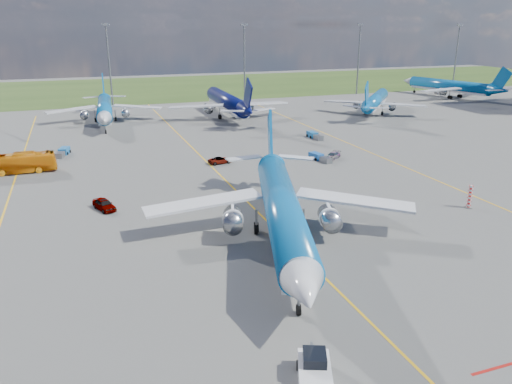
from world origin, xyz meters
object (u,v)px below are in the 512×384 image
object	(u,v)px
bg_jet_nnw	(106,123)
service_car_b	(220,160)
bg_jet_n	(227,117)
service_car_a	(104,204)
bg_jet_ene	(447,97)
pushback_tug	(315,372)
baggage_tug_w	(319,157)
baggage_tug_e	(314,136)
baggage_tug_c	(63,152)
main_airliner	(282,242)
warning_post	(470,197)
apron_bus	(17,163)
service_car_c	(333,156)
bg_jet_ne	(375,113)

from	to	relation	value
bg_jet_nnw	service_car_b	world-z (taller)	bg_jet_nnw
bg_jet_n	service_car_a	distance (m)	68.66
bg_jet_ene	pushback_tug	bearing A→B (deg)	33.31
baggage_tug_w	baggage_tug_e	world-z (taller)	baggage_tug_e
baggage_tug_c	baggage_tug_e	distance (m)	48.92
service_car_b	baggage_tug_e	distance (m)	26.77
main_airliner	baggage_tug_w	bearing A→B (deg)	73.90
service_car_b	baggage_tug_w	world-z (taller)	service_car_b
baggage_tug_c	bg_jet_ene	bearing A→B (deg)	33.65
service_car_a	baggage_tug_e	bearing A→B (deg)	12.43
service_car_a	baggage_tug_w	size ratio (longest dim) A/B	0.82
pushback_tug	service_car_a	xyz separation A→B (m)	(-10.78, 38.13, -0.06)
warning_post	pushback_tug	size ratio (longest dim) A/B	0.53
warning_post	baggage_tug_e	size ratio (longest dim) A/B	0.58
warning_post	service_car_b	size ratio (longest dim) A/B	0.74
bg_jet_nnw	apron_bus	xyz separation A→B (m)	(-15.97, -39.00, 1.61)
apron_bus	baggage_tug_c	distance (m)	11.82
service_car_c	bg_jet_n	bearing A→B (deg)	149.13
pushback_tug	baggage_tug_w	size ratio (longest dim) A/B	1.11
bg_jet_n	baggage_tug_c	distance (m)	48.26
bg_jet_nnw	pushback_tug	size ratio (longest dim) A/B	6.68
bg_jet_ne	baggage_tug_w	xyz separation A→B (m)	(-35.88, -38.83, 0.52)
service_car_a	service_car_c	size ratio (longest dim) A/B	1.05
main_airliner	baggage_tug_e	bearing A→B (deg)	77.22
bg_jet_nnw	baggage_tug_w	distance (m)	58.08
main_airliner	apron_bus	bearing A→B (deg)	144.04
main_airliner	service_car_b	world-z (taller)	main_airliner
bg_jet_nnw	bg_jet_ne	bearing A→B (deg)	-3.97
bg_jet_ne	main_airliner	world-z (taller)	main_airliner
bg_jet_ene	pushback_tug	distance (m)	147.27
apron_bus	bg_jet_n	bearing A→B (deg)	-50.53
bg_jet_nnw	service_car_b	xyz separation A→B (m)	(15.69, -44.31, 0.57)
main_airliner	service_car_c	bearing A→B (deg)	70.61
apron_bus	service_car_c	distance (m)	51.83
baggage_tug_w	baggage_tug_e	xyz separation A→B (m)	(7.02, 16.27, 0.02)
bg_jet_ne	baggage_tug_c	distance (m)	80.20
bg_jet_n	bg_jet_ene	size ratio (longest dim) A/B	1.06
bg_jet_ene	warning_post	bearing A→B (deg)	37.85
bg_jet_nnw	baggage_tug_e	xyz separation A→B (m)	(39.42, -31.93, 0.55)
bg_jet_ene	service_car_a	world-z (taller)	bg_jet_ene
bg_jet_nnw	service_car_c	xyz separation A→B (m)	(35.06, -48.02, 0.58)
pushback_tug	service_car_a	distance (m)	39.63
service_car_b	baggage_tug_w	distance (m)	17.16
bg_jet_nnw	main_airliner	xyz separation A→B (m)	(13.05, -77.69, 0.00)
warning_post	baggage_tug_w	size ratio (longest dim) A/B	0.58
bg_jet_nnw	warning_post	bearing A→B (deg)	-58.50
bg_jet_nnw	service_car_c	world-z (taller)	bg_jet_nnw
pushback_tug	baggage_tug_c	xyz separation A→B (m)	(-15.93, 69.68, -0.24)
bg_jet_ene	baggage_tug_c	size ratio (longest dim) A/B	7.62
bg_jet_n	baggage_tug_c	world-z (taller)	bg_jet_n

